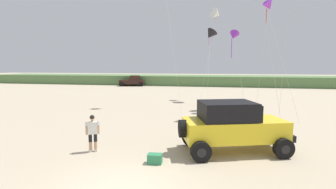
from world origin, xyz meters
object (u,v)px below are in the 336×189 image
at_px(kite_yellow_diamond, 210,35).
at_px(kite_red_delta, 269,6).
at_px(jeep, 233,125).
at_px(distant_pickup, 133,81).
at_px(person_watching, 93,131).
at_px(kite_green_box, 216,14).
at_px(kite_purple_stunt, 234,36).
at_px(cooler_box, 155,159).

bearing_deg(kite_yellow_diamond, kite_red_delta, -44.64).
relative_size(jeep, kite_yellow_diamond, 0.64).
bearing_deg(kite_red_delta, distant_pickup, 132.05).
relative_size(person_watching, distant_pickup, 0.34).
bearing_deg(kite_green_box, distant_pickup, 135.89).
bearing_deg(person_watching, kite_purple_stunt, 60.11).
relative_size(cooler_box, kite_red_delta, 0.06).
height_order(kite_red_delta, kite_green_box, kite_green_box).
xyz_separation_m(person_watching, kite_purple_stunt, (6.49, 11.30, 5.27)).
xyz_separation_m(kite_red_delta, kite_yellow_diamond, (-4.87, 4.81, -1.59)).
distance_m(kite_red_delta, kite_yellow_diamond, 7.03).
distance_m(jeep, person_watching, 6.23).
distance_m(jeep, kite_red_delta, 13.79).
bearing_deg(cooler_box, distant_pickup, 107.69).
relative_size(jeep, person_watching, 3.00).
bearing_deg(cooler_box, kite_green_box, 81.12).
height_order(jeep, kite_green_box, kite_green_box).
bearing_deg(kite_green_box, kite_red_delta, -58.18).
bearing_deg(kite_yellow_diamond, cooler_box, -94.20).
xyz_separation_m(cooler_box, kite_purple_stunt, (3.44, 12.03, 6.02)).
relative_size(distant_pickup, kite_green_box, 0.47).
relative_size(person_watching, kite_red_delta, 0.18).
xyz_separation_m(jeep, kite_red_delta, (3.16, 11.15, 7.48)).
distance_m(kite_purple_stunt, kite_green_box, 8.94).
bearing_deg(jeep, kite_green_box, 93.69).
distance_m(cooler_box, kite_green_box, 22.32).
relative_size(kite_red_delta, kite_purple_stunt, 1.36).
distance_m(kite_red_delta, kite_purple_stunt, 3.87).
bearing_deg(distant_pickup, kite_green_box, -44.11).
distance_m(person_watching, kite_purple_stunt, 14.06).
xyz_separation_m(cooler_box, distant_pickup, (-13.76, 35.30, 0.75)).
bearing_deg(person_watching, cooler_box, -13.58).
bearing_deg(jeep, kite_yellow_diamond, 96.12).
height_order(jeep, kite_red_delta, kite_red_delta).
height_order(jeep, cooler_box, jeep).
xyz_separation_m(cooler_box, kite_yellow_diamond, (1.32, 17.99, 6.90)).
bearing_deg(jeep, cooler_box, -146.16).
distance_m(kite_purple_stunt, kite_yellow_diamond, 6.38).
distance_m(person_watching, kite_yellow_diamond, 18.83).
height_order(person_watching, kite_green_box, kite_green_box).
relative_size(cooler_box, kite_yellow_diamond, 0.07).
xyz_separation_m(jeep, cooler_box, (-3.03, -2.03, -1.01)).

